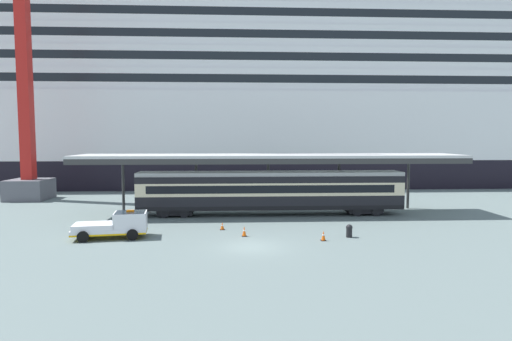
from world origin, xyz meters
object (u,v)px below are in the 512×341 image
object	(u,v)px
dockside_crane	(27,54)
quay_bollard	(349,230)
cruise_ship	(181,100)
traffic_cone_near	(222,226)
traffic_cone_far	(244,231)
traffic_cone_mid	(323,236)
train_carriage	(271,191)
service_truck	(117,224)

from	to	relation	value
dockside_crane	quay_bollard	size ratio (longest dim) A/B	59.05
cruise_ship	traffic_cone_near	bearing A→B (deg)	-78.23
quay_bollard	cruise_ship	bearing A→B (deg)	113.29
traffic_cone_far	dockside_crane	xyz separation A→B (m)	(-24.52, 19.93, 16.50)
cruise_ship	traffic_cone_far	bearing A→B (deg)	-76.54
traffic_cone_mid	traffic_cone_far	bearing A→B (deg)	164.06
traffic_cone_mid	quay_bollard	xyz separation A→B (m)	(2.11, 0.93, 0.16)
train_carriage	traffic_cone_near	world-z (taller)	train_carriage
traffic_cone_far	train_carriage	bearing A→B (deg)	72.72
train_carriage	dockside_crane	bearing A→B (deg)	157.47
cruise_ship	quay_bollard	xyz separation A→B (m)	(17.01, -39.51, -12.91)
service_truck	quay_bollard	size ratio (longest dim) A/B	5.66
quay_bollard	traffic_cone_near	bearing A→B (deg)	162.21
traffic_cone_far	traffic_cone_near	bearing A→B (deg)	125.82
traffic_cone_mid	quay_bollard	distance (m)	2.31
traffic_cone_mid	traffic_cone_near	bearing A→B (deg)	151.56
traffic_cone_near	service_truck	bearing A→B (deg)	-162.96
dockside_crane	traffic_cone_near	bearing A→B (deg)	-37.59
cruise_ship	traffic_cone_far	distance (m)	42.02
dockside_crane	cruise_ship	bearing A→B (deg)	51.18
traffic_cone_near	traffic_cone_mid	bearing A→B (deg)	-28.44
dockside_crane	quay_bollard	distance (m)	41.60
service_truck	traffic_cone_mid	xyz separation A→B (m)	(14.86, -1.63, -0.63)
train_carriage	traffic_cone_mid	size ratio (longest dim) A/B	34.11
traffic_cone_near	traffic_cone_far	xyz separation A→B (m)	(1.70, -2.35, 0.10)
train_carriage	dockside_crane	size ratio (longest dim) A/B	0.44
cruise_ship	train_carriage	size ratio (longest dim) A/B	7.20
train_carriage	traffic_cone_mid	xyz separation A→B (m)	(2.91, -10.24, -1.96)
cruise_ship	train_carriage	world-z (taller)	cruise_ship
train_carriage	traffic_cone_mid	bearing A→B (deg)	-74.14
train_carriage	quay_bollard	bearing A→B (deg)	-61.65
train_carriage	traffic_cone_mid	world-z (taller)	train_carriage
traffic_cone_mid	quay_bollard	bearing A→B (deg)	23.86
traffic_cone_near	dockside_crane	world-z (taller)	dockside_crane
cruise_ship	dockside_crane	size ratio (longest dim) A/B	3.14
service_truck	traffic_cone_mid	size ratio (longest dim) A/B	7.48
service_truck	traffic_cone_far	bearing A→B (deg)	-0.19
dockside_crane	service_truck	bearing A→B (deg)	-52.52
traffic_cone_mid	traffic_cone_far	xyz separation A→B (m)	(-5.60, 1.60, 0.03)
train_carriage	service_truck	bearing A→B (deg)	-144.25
cruise_ship	service_truck	size ratio (longest dim) A/B	32.81
traffic_cone_near	traffic_cone_far	bearing A→B (deg)	-54.18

